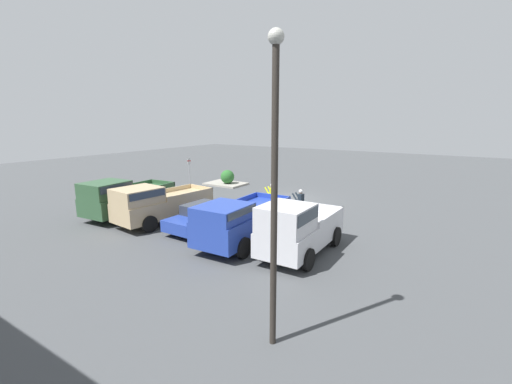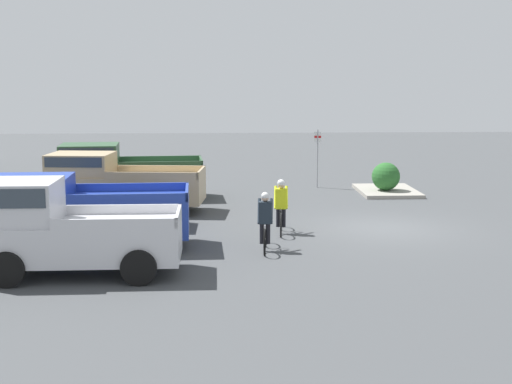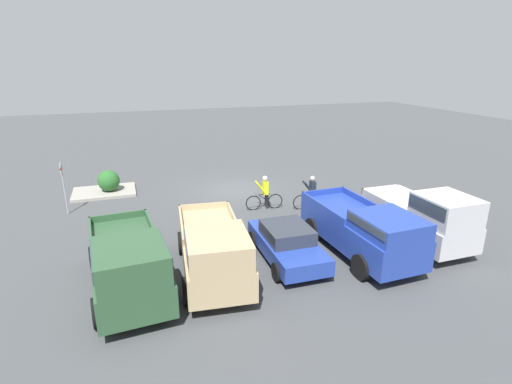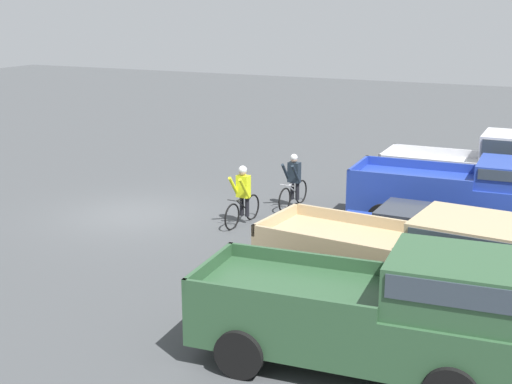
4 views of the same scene
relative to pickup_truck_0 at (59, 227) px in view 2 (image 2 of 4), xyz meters
The scene contains 11 objects.
ground_plane 10.67m from the pickup_truck_0, 60.92° to the right, with size 80.00×80.00×0.00m, color #424447.
pickup_truck_0 is the anchor object (origin of this frame).
pickup_truck_1 2.79m from the pickup_truck_0, ahead, with size 2.44×5.62×2.11m.
sedan_0 5.66m from the pickup_truck_0, ahead, with size 2.01×4.23×1.35m.
pickup_truck_2 8.45m from the pickup_truck_0, ahead, with size 2.66×5.70×2.14m.
pickup_truck_3 11.17m from the pickup_truck_0, ahead, with size 2.61×5.70×2.23m.
cyclist_0 7.44m from the pickup_truck_0, 51.96° to the right, with size 1.89×0.49×1.73m.
cyclist_1 5.73m from the pickup_truck_0, 65.91° to the right, with size 1.88×0.49×1.70m.
fire_lane_sign 16.10m from the pickup_truck_0, 30.83° to the right, with size 0.07×0.30×2.58m.
curb_island 16.51m from the pickup_truck_0, 42.03° to the right, with size 3.33×2.39×0.15m, color gray.
shrub 16.16m from the pickup_truck_0, 42.40° to the right, with size 1.18×1.18×1.18m.
Camera 2 is at (-22.49, 5.27, 4.87)m, focal length 50.00 mm.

